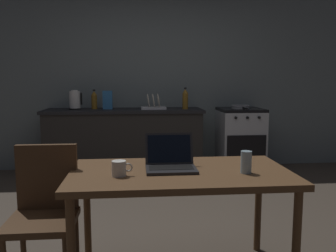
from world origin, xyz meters
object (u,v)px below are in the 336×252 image
Objects in this scene: laptop at (171,162)px; frying_pan at (241,107)px; dining_table at (180,181)px; bottle at (185,99)px; cereal_box at (108,100)px; stove_oven at (240,139)px; electric_kettle at (75,100)px; coffee_mug at (119,168)px; dish_rack at (153,106)px; drinking_glass at (246,162)px; chair at (44,207)px; bottle_b at (94,100)px.

laptop is 0.73× the size of frying_pan.
frying_pan is (1.20, 2.67, 0.26)m from dining_table.
bottle is 1.07m from cereal_box.
stove_oven is 3.37× the size of electric_kettle.
cereal_box is (-0.66, 2.72, 0.37)m from dining_table.
coffee_mug is (-1.58, -2.77, -0.15)m from frying_pan.
laptop is at bearing -90.61° from dish_rack.
electric_kettle is at bearing 178.09° from bottle.
dining_table is 5.49× the size of cereal_box.
cereal_box reaches higher than dining_table.
bottle is (0.46, 2.61, 0.27)m from laptop.
cereal_box reaches higher than drinking_glass.
chair is 2.78× the size of laptop.
stove_oven is 2.96m from laptop.
frying_pan is at bearing -116.83° from stove_oven.
coffee_mug is 0.37× the size of dish_rack.
coffee_mug is 0.47× the size of bottle_b.
drinking_glass is at bearing -61.94° from electric_kettle.
bottle_b is at bearing 106.93° from dining_table.
drinking_glass is at bearing -106.19° from stove_oven.
dining_table is 5.19× the size of bottle_b.
bottle_b is at bearing 90.29° from chair.
frying_pan is 3.19m from coffee_mug.
electric_kettle is at bearing 112.07° from dining_table.
cereal_box is at bearing 103.62° from dining_table.
bottle_b is (-0.85, 2.78, 0.37)m from dining_table.
bottle_b is (-1.24, 2.88, 0.23)m from drinking_glass.
cereal_box is (-0.28, 2.82, 0.25)m from coffee_mug.
bottle is at bearing 75.88° from laptop.
laptop reaches higher than drinking_glass.
coffee_mug is at bearing -119.66° from stove_oven.
bottle is (0.41, 2.65, 0.38)m from dining_table.
cereal_box is 0.20m from bottle_b.
dish_rack is (-0.03, 2.70, 0.29)m from dining_table.
electric_kettle is 2.12× the size of coffee_mug.
bottle reaches higher than drinking_glass.
electric_kettle is 1.50m from bottle.
coffee_mug is at bearing -80.81° from bottle_b.
cereal_box is 0.95× the size of bottle_b.
stove_oven is at bearing -0.69° from cereal_box.
stove_oven is 1.33m from dish_rack.
coffee_mug is 0.49× the size of cereal_box.
dish_rack is (1.06, 0.00, -0.08)m from electric_kettle.
dining_table is 4.36× the size of laptop.
drinking_glass reaches higher than coffee_mug.
stove_oven reaches higher than chair.
chair is at bearing 179.80° from laptop.
dining_table is at bearing 166.05° from drinking_glass.
chair is 2.77m from electric_kettle.
laptop is 2.87m from electric_kettle.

